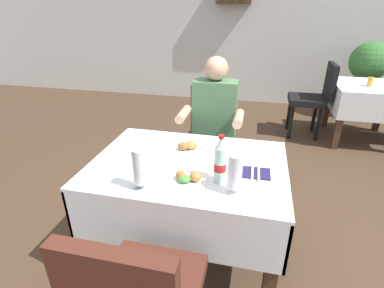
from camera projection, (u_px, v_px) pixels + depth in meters
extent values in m
plane|color=#473323|center=(211.00, 246.00, 2.16)|extent=(11.00, 11.00, 0.00)
cube|color=silver|center=(251.00, 14.00, 4.86)|extent=(11.00, 0.12, 2.96)
cube|color=white|center=(188.00, 164.00, 1.82)|extent=(1.20, 0.87, 0.02)
cube|color=white|center=(169.00, 231.00, 1.51)|extent=(1.20, 0.02, 0.32)
cube|color=white|center=(201.00, 156.00, 2.26)|extent=(1.20, 0.02, 0.32)
cube|color=white|center=(105.00, 176.00, 2.01)|extent=(0.02, 0.87, 0.32)
cube|color=white|center=(283.00, 199.00, 1.77)|extent=(0.02, 0.87, 0.32)
cube|color=#472D1E|center=(87.00, 236.00, 1.75)|extent=(0.07, 0.07, 0.71)
cube|color=#472D1E|center=(271.00, 269.00, 1.53)|extent=(0.07, 0.07, 0.71)
cube|color=#472D1E|center=(136.00, 173.00, 2.41)|extent=(0.07, 0.07, 0.71)
cube|color=#472D1E|center=(270.00, 190.00, 2.19)|extent=(0.07, 0.07, 0.71)
cube|color=#4C2319|center=(208.00, 147.00, 2.56)|extent=(0.44, 0.44, 0.08)
cube|color=#4C2319|center=(214.00, 110.00, 2.67)|extent=(0.42, 0.06, 0.44)
cube|color=black|center=(185.00, 180.00, 2.56)|extent=(0.04, 0.04, 0.45)
cube|color=black|center=(223.00, 185.00, 2.49)|extent=(0.04, 0.04, 0.45)
cube|color=black|center=(193.00, 162.00, 2.86)|extent=(0.04, 0.04, 0.45)
cube|color=black|center=(228.00, 165.00, 2.79)|extent=(0.04, 0.04, 0.45)
cylinder|color=#282D42|center=(199.00, 184.00, 2.51)|extent=(0.10, 0.10, 0.45)
cylinder|color=#282D42|center=(217.00, 186.00, 2.47)|extent=(0.10, 0.10, 0.45)
cube|color=#282D42|center=(212.00, 147.00, 2.51)|extent=(0.34, 0.36, 0.12)
cube|color=#4C754C|center=(215.00, 110.00, 2.45)|extent=(0.36, 0.20, 0.50)
sphere|color=tan|center=(216.00, 68.00, 2.30)|extent=(0.19, 0.19, 0.19)
cylinder|color=tan|center=(183.00, 114.00, 2.28)|extent=(0.07, 0.26, 0.07)
cylinder|color=tan|center=(239.00, 119.00, 2.19)|extent=(0.07, 0.26, 0.07)
cube|color=white|center=(183.00, 182.00, 1.60)|extent=(0.25, 0.25, 0.01)
ellipsoid|color=#4C8E38|center=(185.00, 179.00, 1.58)|extent=(0.09, 0.08, 0.04)
ellipsoid|color=#B77A38|center=(195.00, 176.00, 1.59)|extent=(0.09, 0.09, 0.05)
ellipsoid|color=#99602D|center=(181.00, 175.00, 1.60)|extent=(0.08, 0.08, 0.05)
cube|color=white|center=(189.00, 151.00, 1.94)|extent=(0.26, 0.26, 0.01)
ellipsoid|color=#B77A38|center=(191.00, 145.00, 1.95)|extent=(0.07, 0.10, 0.05)
ellipsoid|color=#99602D|center=(183.00, 146.00, 1.93)|extent=(0.08, 0.07, 0.06)
ellipsoid|color=#99602D|center=(192.00, 146.00, 1.95)|extent=(0.08, 0.08, 0.04)
cylinder|color=white|center=(141.00, 188.00, 1.55)|extent=(0.07, 0.07, 0.01)
cylinder|color=white|center=(141.00, 185.00, 1.54)|extent=(0.02, 0.02, 0.03)
cylinder|color=white|center=(139.00, 167.00, 1.49)|extent=(0.07, 0.07, 0.20)
cylinder|color=black|center=(139.00, 170.00, 1.50)|extent=(0.06, 0.06, 0.16)
cylinder|color=white|center=(233.00, 192.00, 1.52)|extent=(0.07, 0.07, 0.01)
cylinder|color=white|center=(234.00, 189.00, 1.51)|extent=(0.02, 0.02, 0.03)
cylinder|color=white|center=(235.00, 171.00, 1.46)|extent=(0.08, 0.08, 0.19)
cylinder|color=gold|center=(235.00, 176.00, 1.47)|extent=(0.07, 0.07, 0.13)
cylinder|color=silver|center=(220.00, 165.00, 1.57)|extent=(0.07, 0.07, 0.21)
cylinder|color=red|center=(220.00, 167.00, 1.58)|extent=(0.07, 0.07, 0.05)
cone|color=silver|center=(221.00, 143.00, 1.51)|extent=(0.06, 0.06, 0.05)
cylinder|color=red|center=(221.00, 137.00, 1.50)|extent=(0.03, 0.03, 0.02)
cube|color=#231E4C|center=(255.00, 173.00, 1.69)|extent=(0.17, 0.13, 0.01)
cube|color=silver|center=(252.00, 172.00, 1.69)|extent=(0.02, 0.19, 0.01)
cube|color=silver|center=(259.00, 172.00, 1.68)|extent=(0.02, 0.19, 0.01)
cube|color=white|center=(369.00, 86.00, 3.58)|extent=(0.80, 0.86, 0.02)
cube|color=white|center=(377.00, 109.00, 3.28)|extent=(0.80, 0.02, 0.32)
cube|color=white|center=(357.00, 90.00, 4.02)|extent=(0.80, 0.02, 0.32)
cube|color=white|center=(332.00, 97.00, 3.73)|extent=(0.02, 0.86, 0.32)
cube|color=#472D1E|center=(340.00, 122.00, 3.48)|extent=(0.07, 0.07, 0.71)
cube|color=#472D1E|center=(328.00, 103.00, 4.13)|extent=(0.07, 0.07, 0.71)
cube|color=#472D1E|center=(381.00, 107.00, 3.99)|extent=(0.07, 0.07, 0.71)
cube|color=black|center=(306.00, 100.00, 3.82)|extent=(0.44, 0.44, 0.08)
cube|color=black|center=(331.00, 81.00, 3.66)|extent=(0.06, 0.42, 0.44)
cube|color=black|center=(289.00, 114.00, 4.12)|extent=(0.04, 0.04, 0.45)
cube|color=black|center=(291.00, 122.00, 3.82)|extent=(0.04, 0.04, 0.45)
cube|color=black|center=(314.00, 116.00, 4.05)|extent=(0.04, 0.04, 0.45)
cube|color=black|center=(318.00, 124.00, 3.75)|extent=(0.04, 0.04, 0.45)
cylinder|color=gold|center=(370.00, 82.00, 3.48)|extent=(0.06, 0.06, 0.11)
cylinder|color=brown|center=(358.00, 107.00, 4.56)|extent=(0.35, 0.35, 0.35)
cylinder|color=brown|center=(363.00, 87.00, 4.42)|extent=(0.05, 0.05, 0.30)
sphere|color=#387533|center=(370.00, 61.00, 4.25)|extent=(0.56, 0.56, 0.56)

